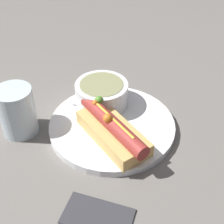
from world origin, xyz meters
name	(u,v)px	position (x,y,z in m)	size (l,w,h in m)	color
ground_plane	(112,128)	(0.00, 0.00, 0.00)	(4.00, 4.00, 0.00)	slate
dinner_plate	(112,125)	(0.00, 0.00, 0.01)	(0.26, 0.26, 0.02)	white
hot_dog	(112,129)	(0.02, -0.04, 0.04)	(0.17, 0.15, 0.06)	#DBAD60
soup_bowl	(102,93)	(-0.04, 0.05, 0.04)	(0.11, 0.11, 0.05)	white
spoon	(81,107)	(-0.08, 0.02, 0.02)	(0.15, 0.11, 0.01)	#B7B7BC
drinking_glass	(17,111)	(-0.18, -0.07, 0.05)	(0.07, 0.07, 0.10)	silver
napkin	(98,216)	(0.05, -0.20, 0.00)	(0.11, 0.07, 0.01)	#333338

